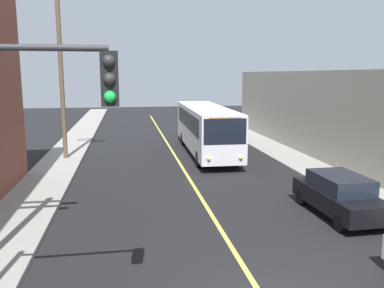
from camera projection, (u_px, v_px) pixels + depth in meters
The scene contains 8 objects.
sidewalk_left at pixel (34, 197), 17.59m from camera, with size 2.50×90.00×0.15m, color gray.
sidewalk_right at pixel (340, 182), 19.92m from camera, with size 2.50×90.00×0.15m, color gray.
lane_stripe_center at pixel (182, 167), 23.63m from camera, with size 0.16×60.00×0.01m, color #D8CC4C.
building_right_warehouse at pixel (368, 110), 29.59m from camera, with size 12.00×24.68×5.62m.
city_bus at pixel (206, 127), 27.43m from camera, with size 2.83×12.20×3.20m.
parked_car_black at pixel (339, 195), 15.32m from camera, with size 1.88×4.43×1.62m.
utility_pole_mid at pixel (60, 59), 24.42m from camera, with size 2.40×0.28×11.24m.
traffic_signal_left_corner at pixel (1, 135), 7.23m from camera, with size 3.75×0.48×6.00m.
Camera 1 is at (-3.17, -7.83, 5.38)m, focal length 37.47 mm.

